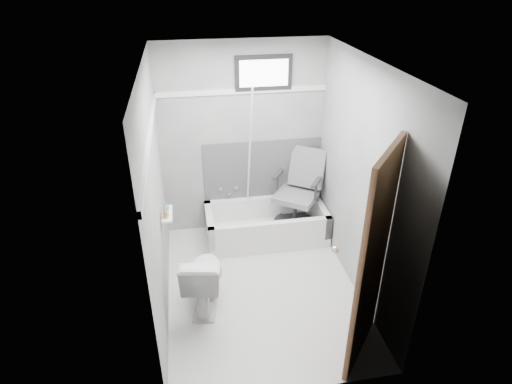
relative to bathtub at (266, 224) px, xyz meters
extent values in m
plane|color=white|center=(-0.23, -0.93, -0.21)|extent=(2.60, 2.60, 0.00)
plane|color=silver|center=(-0.23, -0.93, 2.19)|extent=(2.60, 2.60, 0.00)
cube|color=gray|center=(-0.23, 0.37, 0.99)|extent=(2.00, 0.02, 2.40)
cube|color=gray|center=(-0.23, -2.23, 0.99)|extent=(2.00, 0.02, 2.40)
cube|color=gray|center=(-1.23, -0.93, 0.99)|extent=(0.02, 2.60, 2.40)
cube|color=gray|center=(0.77, -0.93, 0.99)|extent=(0.02, 2.60, 2.40)
imported|color=white|center=(-0.85, -1.08, 0.13)|extent=(0.50, 0.75, 0.68)
cube|color=#4C4C4F|center=(0.02, 0.36, 0.59)|extent=(1.50, 0.02, 0.78)
cube|color=white|center=(-0.23, 0.36, 1.61)|extent=(2.00, 0.02, 0.06)
cube|color=white|center=(-1.22, -0.93, 1.61)|extent=(0.02, 2.60, 0.06)
cylinder|color=silver|center=(-0.19, 0.13, 0.84)|extent=(0.02, 0.54, 1.89)
cube|color=white|center=(-1.16, -0.70, 0.69)|extent=(0.10, 0.32, 0.02)
imported|color=#9D7F4E|center=(-1.17, -0.78, 0.76)|extent=(0.06, 0.06, 0.11)
imported|color=slate|center=(-1.17, -0.64, 0.75)|extent=(0.10, 0.10, 0.09)
camera|label=1|loc=(-0.90, -4.47, 2.95)|focal=30.00mm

